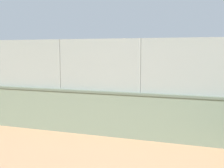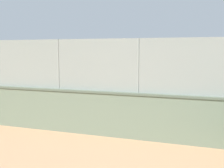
# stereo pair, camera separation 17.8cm
# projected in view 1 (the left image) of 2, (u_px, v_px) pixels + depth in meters

# --- Properties ---
(ground_plane) EXTENTS (260.00, 260.00, 0.00)m
(ground_plane) POSITION_uv_depth(u_px,v_px,m) (188.00, 95.00, 20.35)
(ground_plane) COLOR tan
(perimeter_wall) EXTENTS (29.92, 0.64, 1.72)m
(perimeter_wall) POSITION_uv_depth(u_px,v_px,m) (98.00, 112.00, 10.84)
(perimeter_wall) COLOR slate
(perimeter_wall) RESTS_ON ground_plane
(fence_panel_on_wall) EXTENTS (29.39, 0.28, 1.96)m
(fence_panel_on_wall) POSITION_uv_depth(u_px,v_px,m) (98.00, 65.00, 10.62)
(fence_panel_on_wall) COLOR gray
(fence_panel_on_wall) RESTS_ON perimeter_wall
(player_near_wall_returning) EXTENTS (1.18, 0.69, 1.50)m
(player_near_wall_returning) POSITION_uv_depth(u_px,v_px,m) (124.00, 93.00, 15.66)
(player_near_wall_returning) COLOR black
(player_near_wall_returning) RESTS_ON ground_plane
(player_crossing_court) EXTENTS (0.99, 0.75, 1.59)m
(player_crossing_court) POSITION_uv_depth(u_px,v_px,m) (122.00, 78.00, 23.62)
(player_crossing_court) COLOR black
(player_crossing_court) RESTS_ON ground_plane
(sports_ball) EXTENTS (0.22, 0.22, 0.22)m
(sports_ball) POSITION_uv_depth(u_px,v_px,m) (105.00, 113.00, 14.12)
(sports_ball) COLOR white
(sports_ball) RESTS_ON ground_plane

